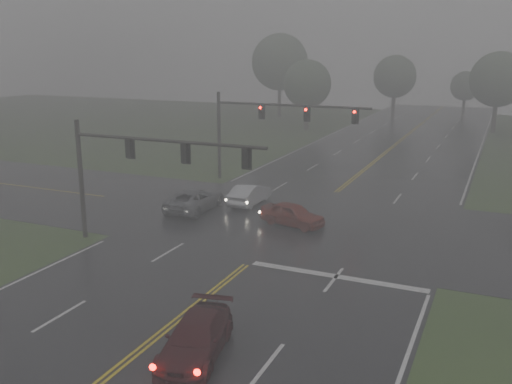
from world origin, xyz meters
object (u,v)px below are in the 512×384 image
at_px(sedan_silver, 250,204).
at_px(signal_gantry_near, 131,161).
at_px(signal_gantry_far, 263,120).
at_px(car_grey, 195,210).
at_px(sedan_maroon, 196,356).
at_px(sedan_red, 292,225).

bearing_deg(sedan_silver, signal_gantry_near, 78.55).
bearing_deg(sedan_silver, signal_gantry_far, -73.43).
distance_m(car_grey, signal_gantry_near, 8.65).
relative_size(signal_gantry_near, signal_gantry_far, 0.91).
relative_size(sedan_silver, car_grey, 0.84).
bearing_deg(signal_gantry_near, sedan_maroon, -44.90).
height_order(sedan_maroon, signal_gantry_far, signal_gantry_far).
xyz_separation_m(car_grey, signal_gantry_far, (0.89, 9.32, 4.95)).
height_order(sedan_red, signal_gantry_near, signal_gantry_near).
distance_m(sedan_red, sedan_silver, 5.51).
bearing_deg(sedan_red, car_grey, 98.58).
distance_m(sedan_red, signal_gantry_near, 10.53).
bearing_deg(car_grey, sedan_red, 174.42).
bearing_deg(car_grey, signal_gantry_near, 92.27).
relative_size(car_grey, signal_gantry_far, 0.41).
height_order(sedan_maroon, signal_gantry_near, signal_gantry_near).
relative_size(sedan_maroon, sedan_silver, 1.08).
height_order(car_grey, signal_gantry_far, signal_gantry_far).
xyz_separation_m(sedan_maroon, sedan_silver, (-6.55, 18.87, 0.00)).
bearing_deg(sedan_maroon, sedan_silver, 96.82).
relative_size(car_grey, signal_gantry_near, 0.45).
bearing_deg(car_grey, sedan_maroon, 118.54).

